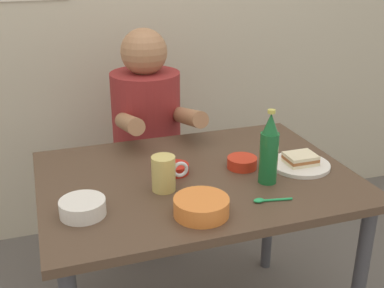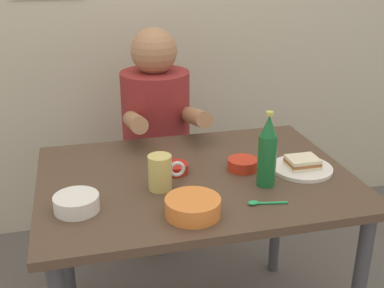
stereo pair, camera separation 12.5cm
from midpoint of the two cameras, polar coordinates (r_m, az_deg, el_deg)
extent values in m
cube|color=#4C3828|center=(1.72, 2.50, -4.20)|extent=(1.10, 0.80, 0.03)
cylinder|color=#3F3F44|center=(2.14, -13.29, -10.49)|extent=(0.05, 0.05, 0.71)
cylinder|color=#3F3F44|center=(2.33, 11.65, -7.37)|extent=(0.05, 0.05, 0.71)
cylinder|color=#4C4C51|center=(2.50, -2.52, -8.76)|extent=(0.08, 0.08, 0.41)
cylinder|color=maroon|center=(2.39, -2.61, -4.12)|extent=(0.34, 0.34, 0.04)
cylinder|color=maroon|center=(2.28, -2.73, 2.20)|extent=(0.32, 0.32, 0.52)
sphere|color=#A0704C|center=(2.19, -2.90, 10.97)|extent=(0.21, 0.21, 0.21)
cylinder|color=#A0704C|center=(1.99, -5.02, 2.60)|extent=(0.07, 0.31, 0.14)
cylinder|color=#A0704C|center=(2.04, 2.20, 3.20)|extent=(0.07, 0.31, 0.14)
cylinder|color=silver|center=(1.80, 14.90, -2.86)|extent=(0.22, 0.22, 0.01)
cube|color=beige|center=(1.80, 14.94, -2.48)|extent=(0.11, 0.09, 0.01)
cube|color=#9E592D|center=(1.79, 14.98, -2.13)|extent=(0.11, 0.09, 0.01)
cube|color=beige|center=(1.79, 15.02, -1.78)|extent=(0.11, 0.09, 0.01)
cylinder|color=#D1BC66|center=(1.59, -1.58, -3.44)|extent=(0.08, 0.08, 0.12)
torus|color=silver|center=(1.60, 0.44, -3.03)|extent=(0.06, 0.01, 0.06)
cylinder|color=#19602D|center=(1.64, 11.07, -1.96)|extent=(0.06, 0.06, 0.18)
cone|color=#19602D|center=(1.59, 11.40, 2.16)|extent=(0.05, 0.05, 0.07)
cylinder|color=#BFB74C|center=(1.58, 11.51, 3.56)|extent=(0.03, 0.03, 0.01)
cylinder|color=silver|center=(1.51, -11.26, -6.96)|extent=(0.14, 0.14, 0.05)
cylinder|color=tan|center=(1.50, -11.29, -6.59)|extent=(0.11, 0.11, 0.02)
cylinder|color=#B21E14|center=(1.72, 0.05, -2.93)|extent=(0.10, 0.10, 0.03)
cylinder|color=maroon|center=(1.72, 0.05, -2.70)|extent=(0.08, 0.08, 0.02)
cylinder|color=red|center=(1.76, 8.08, -2.42)|extent=(0.11, 0.11, 0.04)
cylinder|color=#A33521|center=(1.76, 8.09, -2.16)|extent=(0.09, 0.09, 0.02)
cylinder|color=orange|center=(1.45, 2.59, -7.52)|extent=(0.17, 0.17, 0.05)
cylinder|color=#B25B2D|center=(1.45, 2.60, -7.10)|extent=(0.14, 0.14, 0.02)
cylinder|color=#26A559|center=(1.55, 11.63, -6.92)|extent=(0.11, 0.03, 0.01)
ellipsoid|color=#26A559|center=(1.54, 9.64, -6.96)|extent=(0.04, 0.02, 0.01)
camera|label=1|loc=(0.06, -87.91, 0.85)|focal=44.83mm
camera|label=2|loc=(0.06, 92.09, -0.85)|focal=44.83mm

